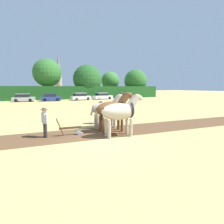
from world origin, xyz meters
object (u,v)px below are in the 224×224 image
object	(u,v)px
tree_center	(87,79)
parked_car_right	(127,96)
farmer_at_plow	(45,120)
parked_car_center	(81,97)
plow	(72,130)
parked_car_center_left	(51,97)
tree_right	(136,81)
draft_horse_lead_left	(120,112)
tree_center_left	(47,73)
draft_horse_trail_left	(107,108)
farmer_beside_team	(101,111)
parked_car_center_right	(102,96)
parked_car_left	(23,98)
tree_center_right	(110,81)
draft_horse_lead_right	(113,109)
church_spire	(59,74)

from	to	relation	value
tree_center	parked_car_right	distance (m)	10.98
farmer_at_plow	parked_car_center	world-z (taller)	farmer_at_plow
plow	parked_car_right	size ratio (longest dim) A/B	0.33
parked_car_center_left	tree_right	bearing A→B (deg)	18.08
draft_horse_lead_left	parked_car_center	bearing A→B (deg)	83.48
tree_center_left	parked_car_right	distance (m)	19.70
tree_center	parked_car_center	world-z (taller)	tree_center
draft_horse_trail_left	parked_car_right	bearing A→B (deg)	61.56
draft_horse_lead_left	farmer_beside_team	bearing A→B (deg)	89.84
tree_right	plow	xyz separation A→B (m)	(-25.34, -34.85, -4.30)
farmer_at_plow	farmer_beside_team	bearing A→B (deg)	10.49
farmer_at_plow	tree_center_left	bearing A→B (deg)	68.22
farmer_at_plow	parked_car_center	xyz separation A→B (m)	(8.60, 27.42, -0.23)
draft_horse_trail_left	parked_car_center_left	size ratio (longest dim) A/B	0.67
parked_car_center_right	parked_car_right	bearing A→B (deg)	-13.13
draft_horse_trail_left	parked_car_right	distance (m)	31.16
parked_car_left	parked_car_center_right	distance (m)	16.59
parked_car_left	parked_car_right	xyz separation A→B (m)	(22.75, -0.14, -0.05)
draft_horse_lead_left	parked_car_center_left	xyz separation A→B (m)	(-1.61, 28.93, -0.68)
plow	parked_car_left	bearing A→B (deg)	100.88
tree_center	plow	xyz separation A→B (m)	(-10.48, -33.87, -4.52)
tree_center	tree_center_left	bearing A→B (deg)	176.63
parked_car_center_right	parked_car_left	bearing A→B (deg)	172.96
parked_car_left	tree_center	bearing A→B (deg)	30.77
tree_center_right	draft_horse_lead_right	bearing A→B (deg)	-112.84
farmer_beside_team	parked_car_left	xyz separation A→B (m)	(-6.78, 25.55, -0.29)
parked_car_right	parked_car_center_right	bearing A→B (deg)	-178.14
parked_car_center_left	church_spire	bearing A→B (deg)	81.27
tree_center_left	tree_right	size ratio (longest dim) A/B	1.18
tree_center_right	parked_car_center_left	bearing A→B (deg)	-152.45
tree_center_left	parked_car_center_right	bearing A→B (deg)	-27.83
farmer_beside_team	tree_center_left	bearing A→B (deg)	137.99
tree_center	draft_horse_lead_right	distance (m)	35.06
parked_car_center_left	plow	bearing A→B (deg)	-90.28
farmer_at_plow	parked_car_center_left	distance (m)	27.55
tree_center	tree_right	bearing A→B (deg)	3.76
parked_car_right	draft_horse_lead_right	bearing A→B (deg)	-113.27
tree_center_left	draft_horse_lead_left	bearing A→B (deg)	-87.44
farmer_at_plow	parked_car_left	world-z (taller)	farmer_at_plow
tree_center_left	tree_center_right	distance (m)	17.28
tree_center	draft_horse_trail_left	world-z (taller)	tree_center
draft_horse_trail_left	farmer_at_plow	xyz separation A→B (m)	(-4.11, -0.94, -0.37)
parked_car_center_left	parked_car_center	world-z (taller)	parked_car_center_left
tree_right	church_spire	xyz separation A→B (m)	(-19.03, 22.56, 3.07)
draft_horse_trail_left	parked_car_left	size ratio (longest dim) A/B	0.63
draft_horse_trail_left	parked_car_center_left	distance (m)	26.57
draft_horse_trail_left	parked_car_center_left	xyz separation A→B (m)	(-1.72, 26.51, -0.59)
tree_right	farmer_beside_team	size ratio (longest dim) A/B	4.56
tree_center_left	draft_horse_trail_left	bearing A→B (deg)	-87.06
tree_center_right	farmer_at_plow	distance (m)	41.42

